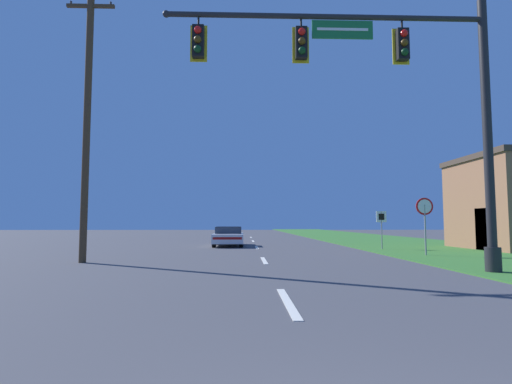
{
  "coord_description": "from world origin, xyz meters",
  "views": [
    {
      "loc": [
        -0.82,
        -1.36,
        1.45
      ],
      "look_at": [
        0.0,
        23.32,
        3.35
      ],
      "focal_mm": 28.0,
      "sensor_mm": 36.0,
      "label": 1
    }
  ],
  "objects_px": {
    "utility_pole_near": "(87,115)",
    "stop_sign": "(425,213)",
    "signal_mast": "(401,92)",
    "car_ahead": "(229,236)",
    "route_sign_post": "(381,221)"
  },
  "relations": [
    {
      "from": "stop_sign",
      "to": "route_sign_post",
      "type": "xyz_separation_m",
      "value": [
        -0.47,
        4.15,
        -0.34
      ]
    },
    {
      "from": "car_ahead",
      "to": "stop_sign",
      "type": "xyz_separation_m",
      "value": [
        8.88,
        -7.93,
        1.26
      ]
    },
    {
      "from": "route_sign_post",
      "to": "utility_pole_near",
      "type": "relative_size",
      "value": 0.19
    },
    {
      "from": "signal_mast",
      "to": "utility_pole_near",
      "type": "bearing_deg",
      "value": 161.71
    },
    {
      "from": "signal_mast",
      "to": "stop_sign",
      "type": "relative_size",
      "value": 3.92
    },
    {
      "from": "stop_sign",
      "to": "utility_pole_near",
      "type": "distance_m",
      "value": 14.48
    },
    {
      "from": "car_ahead",
      "to": "utility_pole_near",
      "type": "distance_m",
      "value": 12.47
    },
    {
      "from": "car_ahead",
      "to": "utility_pole_near",
      "type": "relative_size",
      "value": 0.44
    },
    {
      "from": "signal_mast",
      "to": "car_ahead",
      "type": "distance_m",
      "value": 15.62
    },
    {
      "from": "signal_mast",
      "to": "stop_sign",
      "type": "xyz_separation_m",
      "value": [
        3.34,
        5.9,
        -3.43
      ]
    },
    {
      "from": "signal_mast",
      "to": "utility_pole_near",
      "type": "relative_size",
      "value": 0.93
    },
    {
      "from": "utility_pole_near",
      "to": "route_sign_post",
      "type": "bearing_deg",
      "value": 26.27
    },
    {
      "from": "car_ahead",
      "to": "route_sign_post",
      "type": "height_order",
      "value": "route_sign_post"
    },
    {
      "from": "car_ahead",
      "to": "route_sign_post",
      "type": "relative_size",
      "value": 2.27
    },
    {
      "from": "utility_pole_near",
      "to": "stop_sign",
      "type": "bearing_deg",
      "value": 9.98
    }
  ]
}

